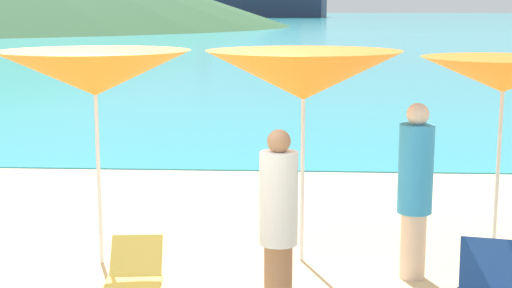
% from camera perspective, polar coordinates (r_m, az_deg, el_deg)
% --- Properties ---
extents(ground_plane, '(50.00, 100.00, 0.30)m').
position_cam_1_polar(ground_plane, '(16.57, -0.95, -0.23)').
color(ground_plane, beige).
extents(ocean_water, '(650.00, 440.00, 0.02)m').
position_cam_1_polar(ocean_water, '(233.12, 3.05, 9.54)').
color(ocean_water, '#2DADBC').
rests_on(ocean_water, ground_plane).
extents(umbrella_2, '(2.28, 2.28, 2.42)m').
position_cam_1_polar(umbrella_2, '(8.44, -12.11, 5.27)').
color(umbrella_2, silver).
rests_on(umbrella_2, ground_plane).
extents(umbrella_3, '(2.19, 2.19, 2.41)m').
position_cam_1_polar(umbrella_3, '(8.35, 3.62, 5.21)').
color(umbrella_3, silver).
rests_on(umbrella_3, ground_plane).
extents(umbrella_4, '(1.98, 1.98, 2.32)m').
position_cam_1_polar(umbrella_4, '(8.95, 18.23, 4.97)').
color(umbrella_4, silver).
rests_on(umbrella_4, ground_plane).
extents(lounge_chair_1, '(0.68, 1.41, 0.56)m').
position_cam_1_polar(lounge_chair_1, '(7.44, -9.39, -10.46)').
color(lounge_chair_1, '#D8BF4C').
rests_on(lounge_chair_1, ground_plane).
extents(beachgoer_1, '(0.36, 0.36, 1.77)m').
position_cam_1_polar(beachgoer_1, '(7.09, 1.71, -5.60)').
color(beachgoer_1, '#A3704C').
rests_on(beachgoer_1, ground_plane).
extents(beachgoer_2, '(0.37, 0.37, 1.90)m').
position_cam_1_polar(beachgoer_2, '(8.14, 11.95, -3.21)').
color(beachgoer_2, beige).
rests_on(beachgoer_2, ground_plane).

